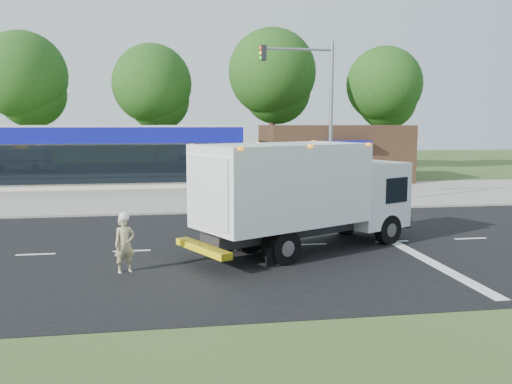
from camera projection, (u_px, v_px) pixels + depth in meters
ground at (310, 245)px, 18.66m from camera, size 120.00×120.00×0.00m
road_asphalt at (310, 245)px, 18.66m from camera, size 60.00×14.00×0.02m
sidewalk at (267, 207)px, 26.68m from camera, size 60.00×2.40×0.12m
parking_apron at (250, 193)px, 32.37m from camera, size 60.00×9.00×0.02m
lane_markings at (361, 252)px, 17.55m from camera, size 55.20×7.00×0.01m
ems_box_truck at (303, 189)px, 17.59m from camera, size 8.25×5.79×3.54m
emergency_worker at (125, 243)px, 15.10m from camera, size 0.70×0.59×1.73m
retail_strip_mall at (105, 155)px, 36.50m from camera, size 18.00×6.20×4.00m
brown_storefront at (333, 153)px, 39.07m from camera, size 10.00×6.70×4.00m
traffic_signal_pole at (318, 107)px, 25.85m from camera, size 3.51×0.25×8.00m
background_trees at (215, 84)px, 45.17m from camera, size 36.77×7.39×12.10m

